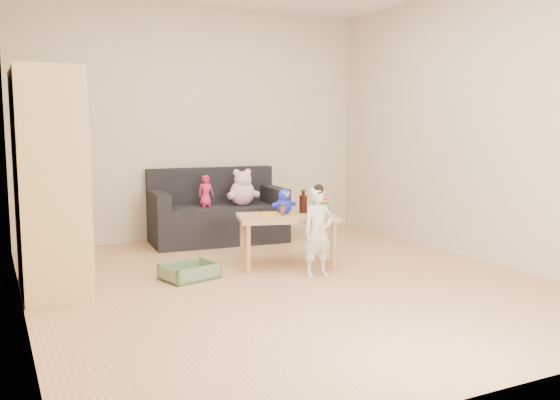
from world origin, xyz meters
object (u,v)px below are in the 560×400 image
wardrobe (49,182)px  sofa (218,224)px  toddler (318,233)px  play_table (287,240)px

wardrobe → sofa: wardrobe is taller
sofa → toddler: size_ratio=1.94×
wardrobe → sofa: 2.31m
sofa → play_table: play_table is taller
sofa → play_table: size_ratio=1.64×
play_table → toddler: toddler is taller
sofa → play_table: bearing=-77.8°
wardrobe → play_table: size_ratio=1.93×
wardrobe → sofa: bearing=34.3°
sofa → play_table: 1.34m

